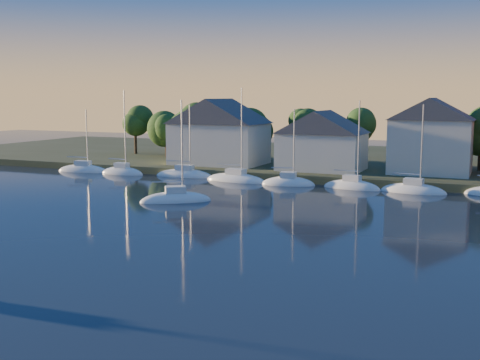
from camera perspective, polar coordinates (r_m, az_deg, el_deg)
The scene contains 9 objects.
ground at distance 29.87m, azimuth -12.36°, elevation -13.87°, with size 260.00×260.00×0.00m, color black.
shoreline_land at distance 99.31m, azimuth 13.94°, elevation 1.37°, with size 160.00×50.00×2.00m, color #333A22.
wooden_dock at distance 76.91m, azimuth 11.00°, elevation -0.41°, with size 120.00×3.00×1.00m, color brown.
clubhouse_west at distance 89.22m, azimuth -1.98°, elevation 4.70°, with size 13.65×9.45×9.64m.
clubhouse_centre at distance 82.65m, azimuth 7.80°, elevation 3.82°, with size 11.55×8.40×8.08m.
clubhouse_east at distance 81.90m, azimuth 17.68°, elevation 4.08°, with size 10.50×8.40×9.80m.
tree_line at distance 86.61m, azimuth 14.04°, elevation 5.19°, with size 93.40×5.40×8.90m.
moored_fleet at distance 76.19m, azimuth 4.63°, elevation -0.29°, with size 71.50×2.40×12.05m.
drifting_sailboat_left at distance 63.55m, azimuth -6.12°, elevation -1.97°, with size 7.55×6.40×11.72m.
Camera 1 is at (16.55, -22.30, 11.02)m, focal length 45.00 mm.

